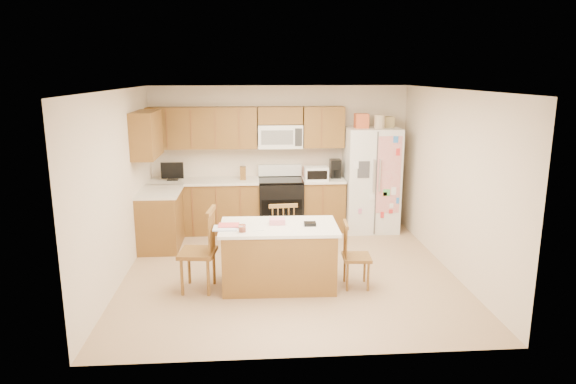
{
  "coord_description": "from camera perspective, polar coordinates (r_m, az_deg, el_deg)",
  "views": [
    {
      "loc": [
        -0.51,
        -6.74,
        2.71
      ],
      "look_at": [
        0.01,
        0.35,
        1.06
      ],
      "focal_mm": 32.0,
      "sensor_mm": 36.0,
      "label": 1
    }
  ],
  "objects": [
    {
      "name": "island",
      "position": [
        6.67,
        -1.03,
        -7.04
      ],
      "size": [
        1.58,
        0.91,
        0.91
      ],
      "color": "olive",
      "rests_on": "ground"
    },
    {
      "name": "ground",
      "position": [
        7.28,
        0.12,
        -8.75
      ],
      "size": [
        4.5,
        4.5,
        0.0
      ],
      "primitive_type": "plane",
      "color": "tan",
      "rests_on": "ground"
    },
    {
      "name": "room_shell",
      "position": [
        6.88,
        0.13,
        2.45
      ],
      "size": [
        4.6,
        4.6,
        2.52
      ],
      "color": "beige",
      "rests_on": "ground"
    },
    {
      "name": "windsor_chair_back",
      "position": [
        7.27,
        -0.69,
        -4.97
      ],
      "size": [
        0.45,
        0.43,
        0.97
      ],
      "color": "olive",
      "rests_on": "ground"
    },
    {
      "name": "windsor_chair_left",
      "position": [
        6.61,
        -9.78,
        -6.58
      ],
      "size": [
        0.49,
        0.51,
        1.07
      ],
      "color": "olive",
      "rests_on": "ground"
    },
    {
      "name": "refrigerator",
      "position": [
        9.04,
        9.2,
        1.51
      ],
      "size": [
        0.9,
        0.79,
        2.04
      ],
      "color": "white",
      "rests_on": "ground"
    },
    {
      "name": "stove",
      "position": [
        8.98,
        -0.81,
        -1.34
      ],
      "size": [
        0.76,
        0.65,
        1.13
      ],
      "color": "black",
      "rests_on": "ground"
    },
    {
      "name": "windsor_chair_right",
      "position": [
        6.7,
        7.44,
        -7.13
      ],
      "size": [
        0.38,
        0.39,
        0.86
      ],
      "color": "olive",
      "rests_on": "ground"
    },
    {
      "name": "cabinetry",
      "position": [
        8.73,
        -7.21,
        1.12
      ],
      "size": [
        3.36,
        1.56,
        2.15
      ],
      "color": "olive",
      "rests_on": "ground"
    }
  ]
}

